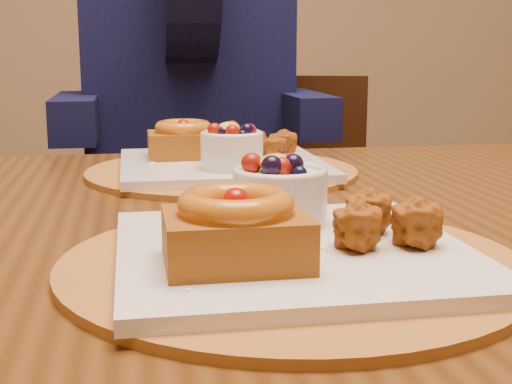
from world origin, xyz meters
TOP-DOWN VIEW (x-y plane):
  - dining_table at (-0.11, -0.08)m, footprint 1.60×0.90m
  - place_setting_near at (-0.11, -0.29)m, footprint 0.38×0.38m
  - place_setting_far at (-0.11, 0.14)m, footprint 0.38×0.38m
  - chair_far at (0.12, 0.82)m, footprint 0.53×0.53m
  - diner at (-0.11, 0.70)m, footprint 0.53×0.51m

SIDE VIEW (x-z plane):
  - chair_far at x=0.12m, z-range 0.05..0.91m
  - dining_table at x=-0.11m, z-range 0.30..1.06m
  - place_setting_far at x=-0.11m, z-range 0.74..0.82m
  - place_setting_near at x=-0.11m, z-range 0.74..0.82m
  - diner at x=-0.11m, z-range 0.49..1.36m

